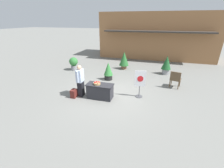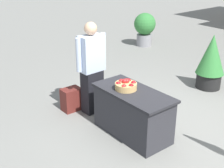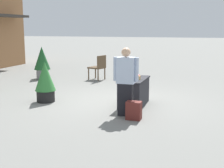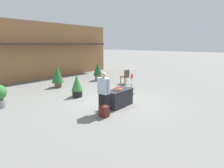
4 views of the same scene
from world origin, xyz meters
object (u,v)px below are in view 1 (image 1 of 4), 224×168
Objects in this scene: display_table at (100,91)px; potted_plant_far_right at (108,71)px; poster_board at (140,83)px; patio_chair at (175,78)px; person_visitor at (80,81)px; potted_plant_near_left at (74,63)px; apple_basket at (97,83)px; potted_plant_near_right at (124,59)px; potted_plant_far_left at (167,64)px; backpack at (74,93)px.

display_table is 1.15× the size of potted_plant_far_right.
poster_board is 1.41× the size of patio_chair.
display_table is 1.33× the size of patio_chair.
person_visitor reaches higher than potted_plant_near_left.
potted_plant_near_left is (-3.41, 3.71, -0.23)m from apple_basket.
poster_board reaches higher than potted_plant_far_right.
potted_plant_far_left is (3.14, -0.36, -0.04)m from potted_plant_near_right.
person_visitor is 1.23× the size of potted_plant_far_left.
poster_board is at bearing -68.26° from potted_plant_near_right.
potted_plant_near_right is 1.17× the size of potted_plant_far_right.
apple_basket reaches higher than display_table.
potted_plant_far_right is (0.65, 2.54, -0.22)m from person_visitor.
poster_board is (1.86, 0.68, 0.37)m from display_table.
apple_basket reaches higher than backpack.
person_visitor is at bearing 132.61° from patio_chair.
potted_plant_far_left is (4.54, 5.02, 0.52)m from backpack.
potted_plant_near_right is at bearing 75.42° from backpack.
potted_plant_far_right is (-2.22, 1.81, -0.14)m from poster_board.
apple_basket is at bearing 137.63° from patio_chair.
potted_plant_near_left is (-2.53, 3.72, -0.26)m from person_visitor.
person_visitor is 2.63m from potted_plant_far_right.
potted_plant_near_right is 1.02× the size of potted_plant_far_left.
potted_plant_near_right reaches higher than potted_plant_far_right.
person_visitor is 3.86× the size of backpack.
potted_plant_near_right is at bearing 68.20° from patio_chair.
backpack is 0.32× the size of potted_plant_far_left.
potted_plant_near_right is at bearing 173.42° from potted_plant_far_left.
patio_chair is at bearing -37.10° from potted_plant_near_right.
potted_plant_far_left is (3.25, 4.70, 0.36)m from display_table.
apple_basket is 2.11m from poster_board.
potted_plant_near_right is 3.16m from potted_plant_far_left.
person_visitor is 1.41× the size of potted_plant_far_right.
potted_plant_far_right is (-0.36, 2.49, 0.23)m from display_table.
patio_chair is 0.99× the size of potted_plant_near_left.
potted_plant_near_right is (-1.75, 4.38, 0.02)m from poster_board.
patio_chair is at bearing -79.81° from potted_plant_far_left.
display_table is 3.93× the size of apple_basket.
person_visitor is at bearing -88.88° from poster_board.
apple_basket is 0.80× the size of backpack.
display_table is 3.13× the size of backpack.
potted_plant_far_left is at bearing 8.57° from potted_plant_near_left.
potted_plant_near_right reaches higher than potted_plant_near_left.
apple_basket is 5.10m from potted_plant_near_right.
patio_chair is 7.33m from potted_plant_near_left.
potted_plant_near_right reaches higher than display_table.
apple_basket is 0.29× the size of potted_plant_far_right.
person_visitor reaches higher than potted_plant_near_right.
backpack is 0.31× the size of potted_plant_near_right.
potted_plant_near_left reaches higher than patio_chair.
poster_board is 4.25m from potted_plant_far_left.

